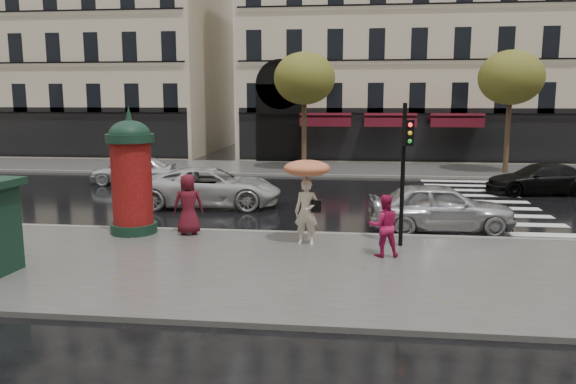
# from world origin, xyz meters

# --- Properties ---
(ground) EXTENTS (160.00, 160.00, 0.00)m
(ground) POSITION_xyz_m (0.00, 0.00, 0.00)
(ground) COLOR black
(ground) RESTS_ON ground
(near_sidewalk) EXTENTS (90.00, 7.00, 0.12)m
(near_sidewalk) POSITION_xyz_m (0.00, -0.50, 0.06)
(near_sidewalk) COLOR #474744
(near_sidewalk) RESTS_ON ground
(far_sidewalk) EXTENTS (90.00, 6.00, 0.12)m
(far_sidewalk) POSITION_xyz_m (0.00, 19.00, 0.06)
(far_sidewalk) COLOR #474744
(far_sidewalk) RESTS_ON ground
(near_kerb) EXTENTS (90.00, 0.25, 0.14)m
(near_kerb) POSITION_xyz_m (0.00, 3.00, 0.07)
(near_kerb) COLOR slate
(near_kerb) RESTS_ON ground
(far_kerb) EXTENTS (90.00, 0.25, 0.14)m
(far_kerb) POSITION_xyz_m (0.00, 16.00, 0.07)
(far_kerb) COLOR slate
(far_kerb) RESTS_ON ground
(zebra_crossing) EXTENTS (3.60, 11.75, 0.01)m
(zebra_crossing) POSITION_xyz_m (6.00, 9.60, 0.01)
(zebra_crossing) COLOR silver
(zebra_crossing) RESTS_ON ground
(bldg_far_left) EXTENTS (24.00, 14.00, 22.90)m
(bldg_far_left) POSITION_xyz_m (-22.00, 30.00, 11.31)
(bldg_far_left) COLOR #B7A88C
(bldg_far_left) RESTS_ON ground
(tree_far_left) EXTENTS (3.40, 3.40, 6.64)m
(tree_far_left) POSITION_xyz_m (-2.00, 18.00, 5.17)
(tree_far_left) COLOR #38281C
(tree_far_left) RESTS_ON ground
(tree_far_right) EXTENTS (3.40, 3.40, 6.64)m
(tree_far_right) POSITION_xyz_m (9.00, 18.00, 5.17)
(tree_far_right) COLOR #38281C
(tree_far_right) RESTS_ON ground
(woman_umbrella) EXTENTS (1.27, 1.27, 2.43)m
(woman_umbrella) POSITION_xyz_m (-0.48, 1.65, 1.72)
(woman_umbrella) COLOR beige
(woman_umbrella) RESTS_ON near_sidewalk
(woman_red) EXTENTS (0.86, 0.72, 1.60)m
(woman_red) POSITION_xyz_m (1.58, 0.68, 0.92)
(woman_red) COLOR #B2164C
(woman_red) RESTS_ON near_sidewalk
(man_burgundy) EXTENTS (1.01, 0.81, 1.81)m
(man_burgundy) POSITION_xyz_m (-4.06, 2.40, 1.02)
(man_burgundy) COLOR #51101B
(man_burgundy) RESTS_ON near_sidewalk
(morris_column) EXTENTS (1.41, 1.41, 3.81)m
(morris_column) POSITION_xyz_m (-5.77, 2.40, 1.94)
(morris_column) COLOR black
(morris_column) RESTS_ON near_sidewalk
(traffic_light) EXTENTS (0.29, 0.38, 3.89)m
(traffic_light) POSITION_xyz_m (2.14, 1.73, 2.48)
(traffic_light) COLOR black
(traffic_light) RESTS_ON near_sidewalk
(car_silver) EXTENTS (4.63, 2.16, 1.53)m
(car_silver) POSITION_xyz_m (3.50, 4.20, 0.77)
(car_silver) COLOR #B4B5BA
(car_silver) RESTS_ON ground
(car_white) EXTENTS (5.63, 2.93, 1.51)m
(car_white) POSITION_xyz_m (-4.68, 7.31, 0.76)
(car_white) COLOR #BBBBBB
(car_white) RESTS_ON ground
(car_black) EXTENTS (4.75, 2.45, 1.32)m
(car_black) POSITION_xyz_m (8.83, 11.74, 0.66)
(car_black) COLOR black
(car_black) RESTS_ON ground
(car_far_silver) EXTENTS (4.24, 2.11, 1.39)m
(car_far_silver) POSITION_xyz_m (-9.81, 12.48, 0.69)
(car_far_silver) COLOR silver
(car_far_silver) RESTS_ON ground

